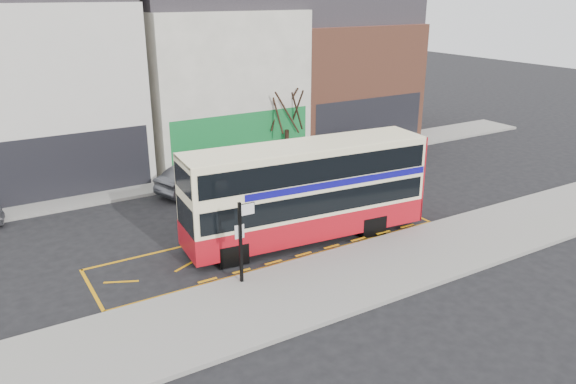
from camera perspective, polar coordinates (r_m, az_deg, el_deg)
ground at (r=21.18m, az=0.50°, el=-6.84°), size 120.00×120.00×0.00m
pavement at (r=19.45m, az=4.11°, el=-9.22°), size 40.00×4.00×0.15m
kerb at (r=20.86m, az=1.05°, el=-7.05°), size 40.00×0.15×0.15m
far_pavement at (r=30.37m, az=-10.46°, el=1.37°), size 50.00×3.00×0.15m
road_markings at (r=22.42m, az=-1.65°, el=-5.26°), size 14.00×3.40×0.01m
terrace_left at (r=31.69m, az=-23.23°, el=10.65°), size 8.00×8.01×11.80m
terrace_green_shop at (r=34.17m, az=-7.89°, el=12.15°), size 9.00×8.01×11.30m
terrace_right at (r=38.67m, az=4.73°, el=12.39°), size 9.00×8.01×10.30m
double_decker_bus at (r=22.13m, az=1.93°, el=0.18°), size 10.04×3.15×3.94m
bus_stop_post at (r=18.69m, az=-4.70°, el=-4.30°), size 0.71×0.13×2.88m
car_grey at (r=28.36m, az=-9.21°, el=1.48°), size 4.61×2.90×1.43m
car_white at (r=33.49m, az=9.13°, el=4.39°), size 5.58×3.67×1.50m
street_tree_right at (r=31.73m, az=-0.12°, el=9.37°), size 2.56×2.56×5.52m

